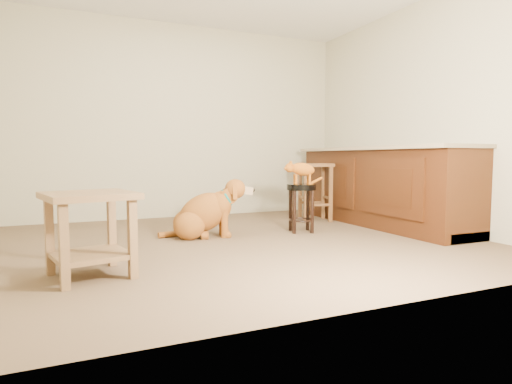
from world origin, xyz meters
name	(u,v)px	position (x,y,z in m)	size (l,w,h in m)	color
floor	(239,242)	(0.00, 0.00, 0.00)	(4.50, 4.00, 0.01)	brown
room_shell	(238,65)	(0.00, 0.00, 1.68)	(4.54, 4.04, 2.62)	#B6B192
cabinet_run	(380,189)	(1.94, 0.30, 0.44)	(0.70, 2.56, 0.94)	#3C1D0A
padded_stool	(301,198)	(0.83, 0.25, 0.37)	(0.34, 0.34, 0.52)	black
wood_stool	(315,191)	(1.42, 0.93, 0.38)	(0.49, 0.49, 0.74)	brown
side_table	(90,221)	(-1.36, -0.72, 0.38)	(0.67, 0.67, 0.58)	brown
golden_retriever	(204,214)	(-0.22, 0.39, 0.24)	(0.97, 0.54, 0.63)	brown
tabby_kitten	(301,170)	(0.82, 0.26, 0.68)	(0.45, 0.21, 0.28)	#9F4F0F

